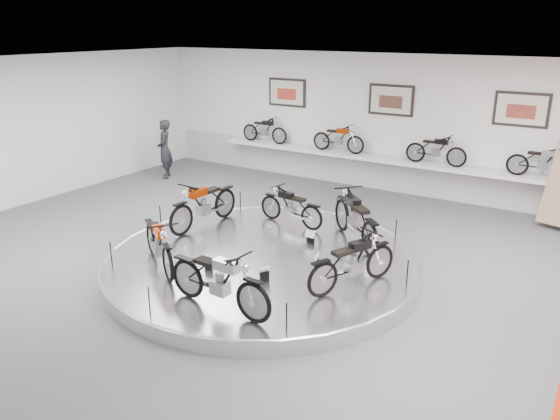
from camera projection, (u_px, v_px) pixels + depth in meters
The scene contains 22 objects.
floor at pixel (254, 274), 10.92m from camera, with size 16.00×16.00×0.00m, color #4F4F52.
ceiling at pixel (251, 69), 9.64m from camera, with size 16.00×16.00×0.00m, color white.
wall_back at pixel (390, 124), 15.89m from camera, with size 16.00×16.00×0.00m, color white.
wall_left at pixel (3, 135), 14.31m from camera, with size 14.00×14.00×0.00m, color white.
dado_band at pixel (386, 172), 16.34m from camera, with size 15.68×0.04×1.10m, color #BCBCBA.
display_platform at pixel (263, 262), 11.11m from camera, with size 6.40×6.40×0.30m, color silver.
platform_rim at pixel (263, 257), 11.08m from camera, with size 6.40×6.40×0.10m, color #B2B2BA.
shelf at pixel (384, 160), 15.97m from camera, with size 11.00×0.55×0.10m, color silver.
poster_left at pixel (287, 92), 17.40m from camera, with size 1.35×0.06×0.88m, color beige.
poster_center at pixel (391, 100), 15.64m from camera, with size 1.35×0.06×0.88m, color beige.
poster_right at pixel (521, 110), 13.88m from camera, with size 1.35×0.06×0.88m, color beige.
shelf_bike_a at pixel (265, 132), 17.96m from camera, with size 1.22×0.42×0.73m, color black, non-canonical shape.
shelf_bike_b at pixel (338, 140), 16.60m from camera, with size 1.22×0.42×0.73m, color #832000, non-canonical shape.
shelf_bike_c at pixel (436, 152), 15.09m from camera, with size 1.22×0.42×0.73m, color black, non-canonical shape.
shelf_bike_d at pixel (542, 164), 13.73m from camera, with size 1.22×0.42×0.73m, color #A3A4A8, non-canonical shape.
bike_a at pixel (356, 218), 11.56m from camera, with size 1.90×0.67×1.12m, color black, non-canonical shape.
bike_b at pixel (291, 206), 12.67m from camera, with size 1.51×0.53×0.89m, color black, non-canonical shape.
bike_c at pixel (204, 204), 12.52m from camera, with size 1.86×0.66×1.09m, color #832000, non-canonical shape.
bike_d at pixel (159, 243), 10.40m from camera, with size 1.71×0.61×1.01m, color #C52E00, non-canonical shape.
bike_e at pixel (219, 280), 8.81m from camera, with size 1.80×0.64×1.06m, color #A3A4A8, non-canonical shape.
bike_f at pixel (353, 262), 9.59m from camera, with size 1.68×0.59×0.99m, color black, non-canonical shape.
visitor at pixel (165, 149), 17.56m from camera, with size 0.69×0.45×1.90m, color black.
Camera 1 is at (5.71, -8.14, 4.73)m, focal length 35.00 mm.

